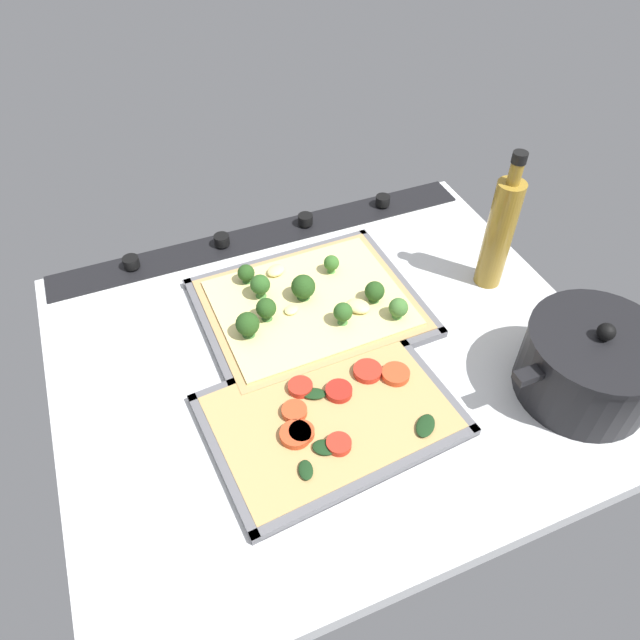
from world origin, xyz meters
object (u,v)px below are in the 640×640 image
object	(u,v)px
baking_tray_front	(310,308)
oil_bottle	(500,232)
broccoli_pizza	(309,303)
veggie_pizza_back	(331,412)
cooking_pot	(590,364)
baking_tray_back	(330,416)

from	to	relation	value
baking_tray_front	oil_bottle	world-z (taller)	oil_bottle
broccoli_pizza	veggie_pizza_back	bearing A→B (deg)	76.73
baking_tray_front	cooking_pot	distance (cm)	42.57
baking_tray_front	veggie_pizza_back	world-z (taller)	veggie_pizza_back
baking_tray_front	cooking_pot	size ratio (longest dim) A/B	1.36
baking_tray_front	broccoli_pizza	xyz separation A→B (cm)	(0.24, 0.13, 1.47)
broccoli_pizza	oil_bottle	bearing A→B (deg)	171.33
broccoli_pizza	veggie_pizza_back	distance (cm)	21.23
baking_tray_back	oil_bottle	xyz separation A→B (cm)	(-36.16, -15.95, 10.02)
baking_tray_back	veggie_pizza_back	xyz separation A→B (cm)	(-0.15, -0.05, 0.75)
veggie_pizza_back	cooking_pot	distance (cm)	36.46
broccoli_pizza	cooking_pot	distance (cm)	42.50
broccoli_pizza	veggie_pizza_back	world-z (taller)	broccoli_pizza
baking_tray_back	veggie_pizza_back	size ratio (longest dim) A/B	1.08
oil_bottle	baking_tray_back	bearing A→B (deg)	23.80
broccoli_pizza	oil_bottle	size ratio (longest dim) A/B	1.34
broccoli_pizza	baking_tray_back	xyz separation A→B (cm)	(5.02, 20.70, -1.46)
baking_tray_front	cooking_pot	bearing A→B (deg)	135.12
baking_tray_back	veggie_pizza_back	distance (cm)	0.76
baking_tray_front	broccoli_pizza	distance (cm)	1.50
baking_tray_front	broccoli_pizza	world-z (taller)	broccoli_pizza
veggie_pizza_back	oil_bottle	distance (cm)	40.44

